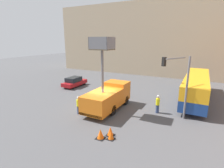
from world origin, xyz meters
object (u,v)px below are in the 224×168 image
Objects in this scene: traffic_cone_mid_road at (111,135)px; parked_car_curbside at (74,82)px; traffic_light_pole at (178,76)px; traffic_cone_near_truck at (100,134)px; road_worker_near_truck at (79,105)px; city_bus at (196,86)px; road_worker_directing at (158,104)px; traffic_cone_far_side at (110,131)px; utility_truck at (108,96)px.

traffic_cone_mid_road is 15.92m from parked_car_curbside.
traffic_light_pole is 8.82m from traffic_cone_near_truck.
traffic_light_pole is 3.23× the size of road_worker_near_truck.
city_bus reaches higher than road_worker_directing.
road_worker_near_truck is (-8.41, -4.07, -2.98)m from traffic_light_pole.
parked_car_curbside is at bearing 139.21° from traffic_cone_far_side.
city_bus is 6.89m from road_worker_directing.
traffic_cone_far_side is 15.43m from parked_car_curbside.
parked_car_curbside reaches higher than traffic_cone_near_truck.
traffic_cone_near_truck is at bearing 168.23° from city_bus.
utility_truck reaches higher than traffic_cone_near_truck.
utility_truck is at bearing 108.05° from road_worker_directing.
traffic_light_pole reaches higher than road_worker_near_truck.
parked_car_curbside is at bearing 74.30° from road_worker_directing.
traffic_light_pole is 1.36× the size of parked_car_curbside.
traffic_cone_mid_road is at bearing 21.70° from traffic_cone_near_truck.
road_worker_directing is 6.65m from traffic_cone_mid_road.
traffic_light_pole is at bearing 58.72° from traffic_cone_far_side.
traffic_cone_near_truck is 0.18× the size of parked_car_curbside.
utility_truck is 1.28× the size of traffic_light_pole.
traffic_cone_far_side is (-0.28, 0.43, 0.02)m from traffic_cone_mid_road.
traffic_cone_mid_road is 0.15× the size of parked_car_curbside.
utility_truck is 0.59× the size of city_bus.
utility_truck is 7.03m from traffic_light_pole.
traffic_cone_near_truck is 0.78m from traffic_cone_mid_road.
city_bus is 6.78× the size of road_worker_directing.
road_worker_near_truck is 2.38× the size of traffic_cone_near_truck.
road_worker_near_truck is 7.79m from road_worker_directing.
city_bus is at bearing 75.40° from traffic_light_pole.
road_worker_near_truck is at bearing 147.32° from city_bus.
traffic_cone_near_truck is 1.17× the size of traffic_cone_mid_road.
traffic_light_pole is 9.80m from road_worker_near_truck.
road_worker_near_truck is at bearing -48.51° from parked_car_curbside.
traffic_light_pole is at bearing -14.11° from parked_car_curbside.
traffic_light_pole is at bearing 62.26° from traffic_cone_mid_road.
traffic_cone_near_truck is (2.19, -5.17, -1.15)m from utility_truck.
traffic_light_pole reaches higher than parked_car_curbside.
road_worker_near_truck is at bearing -130.89° from utility_truck.
utility_truck is 10.94m from city_bus.
traffic_light_pole is 8.98× the size of traffic_cone_mid_road.
traffic_cone_near_truck is at bearing -43.84° from parked_car_curbside.
utility_truck is 5.30m from traffic_cone_far_side.
city_bus is at bearing 65.80° from traffic_cone_near_truck.
city_bus is at bearing 66.27° from traffic_cone_far_side.
traffic_light_pole is (-1.51, -5.81, 2.10)m from city_bus.
traffic_cone_near_truck is at bearing 159.61° from road_worker_directing.
road_worker_near_truck is 0.42× the size of parked_car_curbside.
road_worker_directing is 2.46× the size of traffic_cone_near_truck.
traffic_cone_mid_road is at bearing -59.21° from utility_truck.
city_bus reaches higher than traffic_cone_near_truck.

